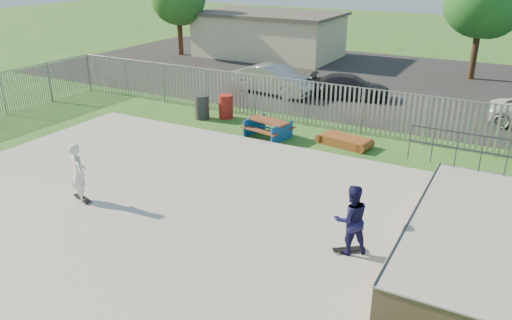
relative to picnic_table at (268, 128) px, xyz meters
The scene contains 16 objects.
ground 6.83m from the picnic_table, 93.09° to the right, with size 120.00×120.00×0.00m, color #2D6221.
concrete_slab 6.82m from the picnic_table, 93.09° to the right, with size 15.00×12.00×0.15m, color #9E9E99.
quarter_pipe 10.80m from the picnic_table, 32.29° to the right, with size 5.50×7.05×2.19m.
fence 2.39m from the picnic_table, 74.11° to the right, with size 26.04×16.02×2.00m.
picnic_table is the anchor object (origin of this frame).
funbox 3.18m from the picnic_table, 10.85° to the left, with size 1.94×1.20×0.36m.
trash_bin_red 3.26m from the picnic_table, 154.22° to the left, with size 0.66×0.66×1.10m, color maroon.
trash_bin_grey 3.93m from the picnic_table, 168.12° to the left, with size 0.66×0.66×1.10m, color #2A2A2D.
parking_lot 12.20m from the picnic_table, 91.73° to the left, with size 40.00×18.00×0.02m, color black.
car_silver 7.05m from the picnic_table, 114.97° to the left, with size 1.62×4.66×1.54m, color #A9A9AD.
car_dark 7.62m from the picnic_table, 82.92° to the left, with size 1.71×4.20×1.22m, color black.
building 18.27m from the picnic_table, 117.33° to the left, with size 10.40×6.40×3.20m.
skateboard_a 9.10m from the picnic_table, 49.68° to the right, with size 0.76×0.64×0.08m.
skateboard_b 8.36m from the picnic_table, 104.51° to the right, with size 0.82×0.42×0.08m.
skater_navy 9.12m from the picnic_table, 49.68° to the right, with size 0.87×0.68×1.80m, color #161543.
skater_white 8.39m from the picnic_table, 104.51° to the right, with size 0.66×0.43×1.80m, color silver.
Camera 1 is at (9.36, -10.57, 6.96)m, focal length 35.00 mm.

